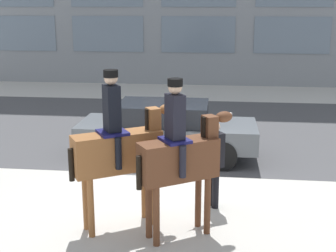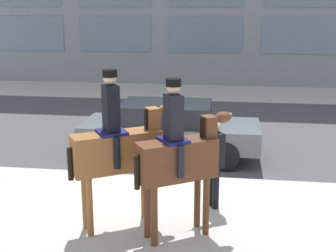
# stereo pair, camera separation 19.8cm
# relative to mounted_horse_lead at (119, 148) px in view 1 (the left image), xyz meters

# --- Properties ---
(ground_plane) EXTENTS (80.00, 80.00, 0.00)m
(ground_plane) POSITION_rel_mounted_horse_lead_xyz_m (0.55, 2.11, -1.44)
(ground_plane) COLOR #B2AFA8
(road_surface) EXTENTS (24.57, 8.50, 0.01)m
(road_surface) POSITION_rel_mounted_horse_lead_xyz_m (0.55, 6.86, -1.43)
(road_surface) COLOR #444447
(road_surface) RESTS_ON ground_plane
(mounted_horse_lead) EXTENTS (1.73, 1.24, 2.76)m
(mounted_horse_lead) POSITION_rel_mounted_horse_lead_xyz_m (0.00, 0.00, 0.00)
(mounted_horse_lead) COLOR brown
(mounted_horse_lead) RESTS_ON ground_plane
(mounted_horse_companion) EXTENTS (1.57, 1.16, 2.67)m
(mounted_horse_companion) POSITION_rel_mounted_horse_lead_xyz_m (1.05, -0.21, -0.03)
(mounted_horse_companion) COLOR #59331E
(mounted_horse_companion) RESTS_ON ground_plane
(pedestrian_bystander) EXTENTS (0.71, 0.78, 1.69)m
(pedestrian_bystander) POSITION_rel_mounted_horse_lead_xyz_m (1.58, 1.00, -0.44)
(pedestrian_bystander) COLOR black
(pedestrian_bystander) RESTS_ON ground_plane
(street_car_near_lane) EXTENTS (4.40, 1.77, 1.42)m
(street_car_near_lane) POSITION_rel_mounted_horse_lead_xyz_m (0.35, 3.84, -0.68)
(street_car_near_lane) COLOR #51565B
(street_car_near_lane) RESTS_ON ground_plane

